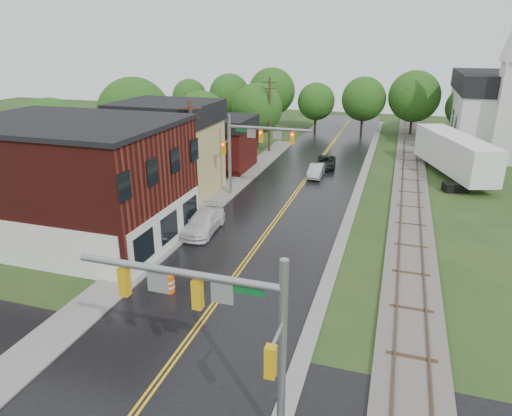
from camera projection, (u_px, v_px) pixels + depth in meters
The scene contains 22 objects.
main_road at pixel (298, 190), 42.55m from camera, with size 10.00×90.00×0.02m, color black.
cross_road at pixel (139, 407), 17.53m from camera, with size 60.00×9.00×0.02m, color black.
curb_right at pixel (362, 180), 45.50m from camera, with size 0.80×70.00×0.12m, color gray.
sidewalk_left at pixel (216, 201), 39.83m from camera, with size 2.40×50.00×0.12m, color gray.
brick_building at pixel (74, 181), 31.22m from camera, with size 14.30×10.30×8.30m.
yellow_house at pixel (170, 158), 40.96m from camera, with size 8.00×7.00×6.40m, color tan.
darkred_building at pixel (218, 148), 49.07m from camera, with size 7.00×6.00×4.40m, color #3F0F0C.
church at pixel (500, 103), 56.09m from camera, with size 10.40×18.40×20.00m.
railroad at pixel (410, 184), 44.17m from camera, with size 3.20×80.00×0.30m.
traffic_signal_near at pixel (219, 312), 14.82m from camera, with size 7.34×0.30×7.20m.
traffic_signal_far at pixel (253, 142), 39.11m from camera, with size 7.34×0.43×7.20m.
utility_pole_b at pixel (193, 155), 35.67m from camera, with size 1.80×0.28×9.00m.
utility_pole_c at pixel (269, 114), 55.33m from camera, with size 1.80×0.28×9.00m.
tree_left_a at pixel (53, 140), 39.12m from camera, with size 6.80×6.80×8.67m.
tree_left_b at pixel (135, 116), 47.28m from camera, with size 7.60×7.60×9.69m.
tree_left_c at pixel (202, 118), 53.72m from camera, with size 6.00×6.00×7.65m.
tree_left_e at pixel (258, 110), 57.57m from camera, with size 6.40×6.40×8.16m.
suv_dark at pixel (326, 162), 49.76m from camera, with size 2.05×4.44×1.23m, color black.
sedan_silver at pixel (316, 171), 46.43m from camera, with size 1.37×3.93×1.30m, color #B2B2B7.
pickup_white at pixel (203, 222), 33.19m from camera, with size 2.09×5.13×1.49m, color white.
semi_trailer at pixel (454, 153), 45.87m from camera, with size 7.31×13.88×4.22m.
construction_barrel at pixel (169, 284), 25.30m from camera, with size 0.60×0.60×1.07m, color #E25B0A.
Camera 1 is at (8.42, -9.75, 13.32)m, focal length 32.00 mm.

